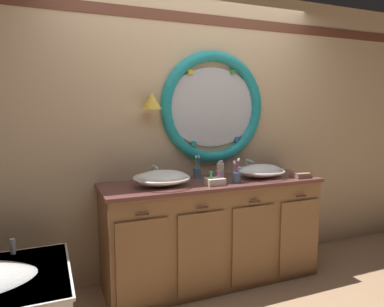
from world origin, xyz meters
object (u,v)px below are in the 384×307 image
Objects in this scene: folded_hand_towel at (301,175)px; toothbrush_holder_right at (236,177)px; sink_basin_left at (162,178)px; sink_basin_right at (261,171)px; toothbrush_holder_left at (197,172)px; soap_dispenser at (220,171)px; toiletry_basket at (215,181)px.

toothbrush_holder_right is at bearing 178.08° from folded_hand_towel.
toothbrush_holder_right reaches higher than sink_basin_left.
sink_basin_right is 2.10× the size of toothbrush_holder_left.
sink_basin_right is 0.35m from toothbrush_holder_right.
folded_hand_towel is (0.66, -0.02, -0.03)m from toothbrush_holder_right.
folded_hand_towel is at bearing -24.12° from sink_basin_right.
toothbrush_holder_left reaches higher than sink_basin_left.
toiletry_basket is (-0.15, -0.20, -0.04)m from soap_dispenser.
soap_dispenser is (-0.05, 0.19, 0.02)m from toothbrush_holder_right.
toothbrush_holder_right is at bearing -158.74° from sink_basin_right.
toothbrush_holder_right is at bearing -74.44° from soap_dispenser.
toothbrush_holder_left reaches higher than soap_dispenser.
toothbrush_holder_right reaches higher than toiletry_basket.
toothbrush_holder_left is 1.33× the size of folded_hand_towel.
sink_basin_left is 0.57m from soap_dispenser.
folded_hand_towel is (1.27, -0.15, -0.04)m from sink_basin_left.
toothbrush_holder_left is at bearing 144.55° from soap_dispenser.
sink_basin_left is 0.63m from toothbrush_holder_right.
folded_hand_towel is at bearing -0.88° from toiletry_basket.
sink_basin_left reaches higher than toiletry_basket.
sink_basin_left is 2.69× the size of soap_dispenser.
toothbrush_holder_right is 0.21m from toiletry_basket.
sink_basin_right is at bearing -0.00° from sink_basin_left.
toothbrush_holder_left is at bearing 93.36° from toiletry_basket.
toiletry_basket is at bearing -127.27° from soap_dispenser.
toothbrush_holder_left is at bearing 159.16° from folded_hand_towel.
folded_hand_towel is 0.86m from toiletry_basket.
sink_basin_right is at bearing -18.79° from toothbrush_holder_left.
toothbrush_holder_left is 0.39m from toothbrush_holder_right.
sink_basin_right is 2.79× the size of folded_hand_towel.
sink_basin_right is at bearing 155.88° from folded_hand_towel.
toiletry_basket is (0.41, -0.14, -0.03)m from sink_basin_left.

